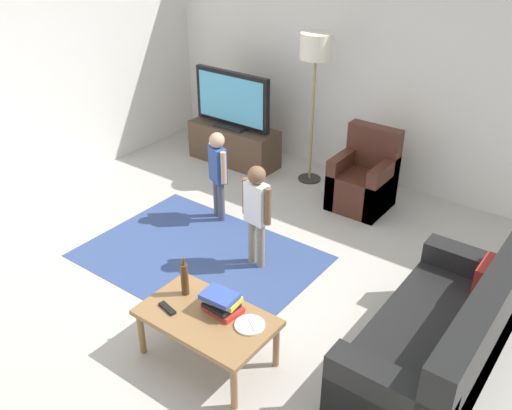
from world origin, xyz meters
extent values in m
plane|color=#B2ADA3|center=(0.00, 0.00, 0.00)|extent=(7.80, 7.80, 0.00)
cube|color=silver|center=(0.00, 3.00, 1.35)|extent=(6.00, 0.12, 2.70)
cube|color=#33477A|center=(-0.51, 0.37, 0.00)|extent=(2.20, 1.60, 0.01)
cube|color=#4C3828|center=(-1.62, 2.30, 0.25)|extent=(1.20, 0.44, 0.50)
cube|color=black|center=(-1.62, 2.25, 0.10)|extent=(1.10, 0.32, 0.03)
cube|color=black|center=(-1.62, 2.28, 0.52)|extent=(0.44, 0.28, 0.03)
cube|color=black|center=(-1.62, 2.28, 0.87)|extent=(1.10, 0.07, 0.68)
cube|color=#59B2D8|center=(-1.62, 2.24, 0.87)|extent=(1.00, 0.01, 0.58)
cube|color=black|center=(1.84, 0.28, 0.21)|extent=(0.80, 1.80, 0.42)
cube|color=black|center=(2.14, 0.28, 0.43)|extent=(0.20, 1.80, 0.86)
cube|color=black|center=(1.84, -0.52, 0.30)|extent=(0.80, 0.20, 0.60)
cube|color=black|center=(1.84, 1.08, 0.30)|extent=(0.80, 0.20, 0.60)
cube|color=#B22823|center=(1.99, 0.83, 0.56)|extent=(0.10, 0.32, 0.32)
cube|color=#472319|center=(0.27, 2.20, 0.21)|extent=(0.60, 0.60, 0.42)
cube|color=#472319|center=(0.27, 2.42, 0.45)|extent=(0.60, 0.16, 0.90)
cube|color=#472319|center=(0.03, 2.20, 0.30)|extent=(0.12, 0.60, 0.60)
cube|color=#472319|center=(0.51, 2.20, 0.30)|extent=(0.12, 0.60, 0.60)
cylinder|color=#262626|center=(-0.55, 2.45, 0.01)|extent=(0.28, 0.28, 0.02)
cylinder|color=#99844C|center=(-0.55, 2.45, 0.76)|extent=(0.03, 0.03, 1.50)
cylinder|color=silver|center=(-0.55, 2.45, 1.64)|extent=(0.36, 0.36, 0.28)
cylinder|color=#4C4C59|center=(-0.89, 1.09, 0.22)|extent=(0.07, 0.07, 0.45)
cylinder|color=#4C4C59|center=(-0.79, 1.04, 0.22)|extent=(0.07, 0.07, 0.45)
cube|color=#2D478C|center=(-0.84, 1.06, 0.64)|extent=(0.24, 0.20, 0.39)
sphere|color=tan|center=(-0.84, 1.06, 0.91)|extent=(0.16, 0.16, 0.16)
cylinder|color=tan|center=(-0.97, 1.12, 0.66)|extent=(0.06, 0.06, 0.35)
cylinder|color=tan|center=(-0.72, 1.01, 0.66)|extent=(0.06, 0.06, 0.35)
cylinder|color=gray|center=(-0.06, 0.62, 0.23)|extent=(0.08, 0.08, 0.47)
cylinder|color=gray|center=(0.05, 0.60, 0.23)|extent=(0.08, 0.08, 0.47)
cube|color=white|center=(0.00, 0.61, 0.66)|extent=(0.24, 0.15, 0.40)
sphere|color=brown|center=(0.00, 0.61, 0.95)|extent=(0.17, 0.17, 0.17)
cylinder|color=brown|center=(-0.14, 0.63, 0.68)|extent=(0.06, 0.06, 0.36)
cylinder|color=brown|center=(0.14, 0.59, 0.68)|extent=(0.06, 0.06, 0.36)
cube|color=olive|center=(0.45, -0.61, 0.40)|extent=(1.00, 0.60, 0.04)
cylinder|color=olive|center=(0.00, -0.86, 0.19)|extent=(0.05, 0.05, 0.38)
cylinder|color=olive|center=(0.90, -0.86, 0.19)|extent=(0.05, 0.05, 0.38)
cylinder|color=olive|center=(0.00, -0.36, 0.19)|extent=(0.05, 0.05, 0.38)
cylinder|color=olive|center=(0.90, -0.36, 0.19)|extent=(0.05, 0.05, 0.38)
cube|color=red|center=(0.51, -0.49, 0.44)|extent=(0.30, 0.22, 0.04)
cube|color=black|center=(0.51, -0.51, 0.48)|extent=(0.24, 0.21, 0.03)
cube|color=yellow|center=(0.50, -0.48, 0.51)|extent=(0.27, 0.19, 0.04)
cube|color=#334CA5|center=(0.49, -0.51, 0.55)|extent=(0.27, 0.20, 0.04)
cylinder|color=#4C3319|center=(0.15, -0.51, 0.55)|extent=(0.06, 0.06, 0.27)
cylinder|color=#4C3319|center=(0.15, -0.51, 0.72)|extent=(0.02, 0.02, 0.06)
cube|color=black|center=(0.17, -0.73, 0.43)|extent=(0.18, 0.08, 0.02)
cylinder|color=white|center=(0.77, -0.51, 0.43)|extent=(0.22, 0.22, 0.02)
cube|color=silver|center=(0.79, -0.51, 0.44)|extent=(0.13, 0.10, 0.01)
camera|label=1|loc=(2.65, -2.96, 3.14)|focal=39.54mm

